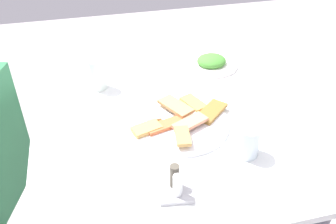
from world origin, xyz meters
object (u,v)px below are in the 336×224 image
at_px(soda_can, 97,74).
at_px(paper_napkin, 80,207).
at_px(pide_platter, 179,121).
at_px(drinking_glass, 248,141).
at_px(dining_table, 160,134).
at_px(fork, 87,205).
at_px(salad_plate_greens, 211,62).
at_px(spoon, 73,208).
at_px(condiment_caddy, 176,186).

relative_size(soda_can, paper_napkin, 0.85).
distance_m(pide_platter, drinking_glass, 0.25).
xyz_separation_m(dining_table, fork, (-0.35, 0.28, 0.09)).
bearing_deg(salad_plate_greens, spoon, 136.90).
bearing_deg(salad_plate_greens, dining_table, 135.46).
height_order(pide_platter, fork, pide_platter).
height_order(pide_platter, paper_napkin, pide_platter).
distance_m(paper_napkin, condiment_caddy, 0.26).
bearing_deg(soda_can, salad_plate_greens, -82.51).
height_order(drinking_glass, fork, drinking_glass).
bearing_deg(spoon, fork, -98.57).
xyz_separation_m(pide_platter, condiment_caddy, (-0.29, 0.09, 0.01)).
height_order(fork, spoon, same).
bearing_deg(soda_can, drinking_glass, -140.47).
bearing_deg(fork, spoon, 77.01).
distance_m(salad_plate_greens, soda_can, 0.49).
xyz_separation_m(pide_platter, drinking_glass, (-0.19, -0.16, 0.04)).
bearing_deg(fork, soda_can, -21.09).
relative_size(drinking_glass, fork, 0.55).
bearing_deg(soda_can, dining_table, -140.64).
height_order(pide_platter, condiment_caddy, condiment_caddy).
bearing_deg(pide_platter, fork, 130.93).
distance_m(drinking_glass, condiment_caddy, 0.27).
height_order(pide_platter, soda_can, soda_can).
distance_m(fork, spoon, 0.04).
bearing_deg(paper_napkin, dining_table, -40.11).
bearing_deg(pide_platter, salad_plate_greens, -33.65).
bearing_deg(drinking_glass, salad_plate_greens, -8.37).
height_order(salad_plate_greens, spoon, salad_plate_greens).
bearing_deg(salad_plate_greens, soda_can, 97.49).
bearing_deg(condiment_caddy, salad_plate_greens, -26.77).
distance_m(dining_table, salad_plate_greens, 0.43).
xyz_separation_m(dining_table, condiment_caddy, (-0.36, 0.04, 0.11)).
relative_size(dining_table, paper_napkin, 7.34).
xyz_separation_m(salad_plate_greens, fork, (-0.65, 0.57, -0.01)).
height_order(salad_plate_greens, fork, salad_plate_greens).
distance_m(dining_table, spoon, 0.48).
distance_m(soda_can, fork, 0.59).
height_order(soda_can, drinking_glass, soda_can).
bearing_deg(fork, salad_plate_greens, -54.34).
relative_size(salad_plate_greens, fork, 1.23).
relative_size(salad_plate_greens, soda_can, 1.85).
height_order(pide_platter, spoon, pide_platter).
bearing_deg(soda_can, paper_napkin, 170.18).
height_order(salad_plate_greens, condiment_caddy, condiment_caddy).
bearing_deg(condiment_caddy, drinking_glass, -67.90).
xyz_separation_m(drinking_glass, spoon, (-0.09, 0.53, -0.04)).
bearing_deg(paper_napkin, drinking_glass, -79.66).
bearing_deg(condiment_caddy, paper_napkin, 88.02).
height_order(fork, condiment_caddy, condiment_caddy).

